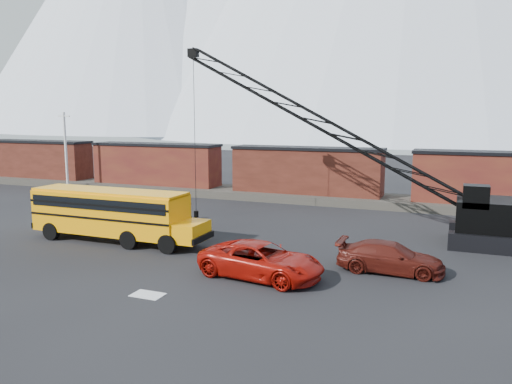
{
  "coord_description": "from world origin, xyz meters",
  "views": [
    {
      "loc": [
        12.56,
        -21.35,
        7.68
      ],
      "look_at": [
        1.17,
        6.83,
        3.0
      ],
      "focal_mm": 35.0,
      "sensor_mm": 36.0,
      "label": 1
    }
  ],
  "objects_px": {
    "school_bus": "(114,213)",
    "crawler_crane": "(348,137)",
    "maroon_suv": "(390,257)",
    "red_pickup": "(261,260)"
  },
  "relations": [
    {
      "from": "red_pickup",
      "to": "crawler_crane",
      "type": "distance_m",
      "value": 12.22
    },
    {
      "from": "school_bus",
      "to": "crawler_crane",
      "type": "bearing_deg",
      "value": 31.68
    },
    {
      "from": "red_pickup",
      "to": "crawler_crane",
      "type": "xyz_separation_m",
      "value": [
        1.75,
        10.8,
        5.43
      ]
    },
    {
      "from": "maroon_suv",
      "to": "crawler_crane",
      "type": "relative_size",
      "value": 0.22
    },
    {
      "from": "school_bus",
      "to": "crawler_crane",
      "type": "height_order",
      "value": "crawler_crane"
    },
    {
      "from": "crawler_crane",
      "to": "red_pickup",
      "type": "bearing_deg",
      "value": -99.21
    },
    {
      "from": "school_bus",
      "to": "red_pickup",
      "type": "distance_m",
      "value": 11.3
    },
    {
      "from": "school_bus",
      "to": "red_pickup",
      "type": "xyz_separation_m",
      "value": [
        10.84,
        -3.03,
        -0.95
      ]
    },
    {
      "from": "crawler_crane",
      "to": "maroon_suv",
      "type": "bearing_deg",
      "value": -63.36
    },
    {
      "from": "maroon_suv",
      "to": "red_pickup",
      "type": "bearing_deg",
      "value": 118.85
    }
  ]
}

